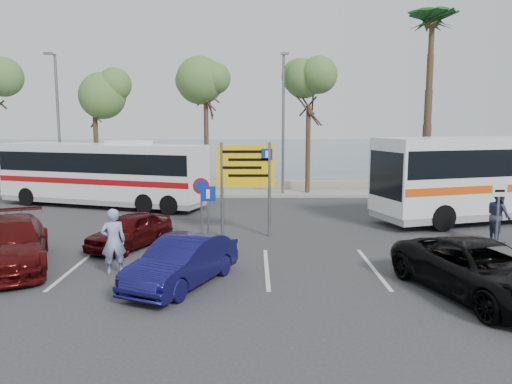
{
  "coord_description": "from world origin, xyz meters",
  "views": [
    {
      "loc": [
        1.33,
        -15.51,
        4.39
      ],
      "look_at": [
        1.39,
        3.0,
        1.74
      ],
      "focal_mm": 35.0,
      "sensor_mm": 36.0,
      "label": 1
    }
  ],
  "objects_px": {
    "coach_bus_left": "(102,176)",
    "pedestrian_near": "(113,241)",
    "street_lamp_right": "(283,117)",
    "pedestrian_far": "(499,216)",
    "car_red": "(130,230)",
    "street_lamp_left": "(58,117)",
    "direction_sign": "(246,173)",
    "coach_bus_right": "(510,179)",
    "suv_black": "(481,270)",
    "car_maroon": "(10,244)",
    "car_blue": "(182,262)"
  },
  "relations": [
    {
      "from": "coach_bus_left",
      "to": "pedestrian_near",
      "type": "distance_m",
      "value": 12.12
    },
    {
      "from": "street_lamp_right",
      "to": "pedestrian_far",
      "type": "relative_size",
      "value": 4.08
    },
    {
      "from": "street_lamp_right",
      "to": "coach_bus_left",
      "type": "height_order",
      "value": "street_lamp_right"
    },
    {
      "from": "street_lamp_right",
      "to": "car_red",
      "type": "relative_size",
      "value": 2.23
    },
    {
      "from": "coach_bus_left",
      "to": "pedestrian_near",
      "type": "height_order",
      "value": "coach_bus_left"
    },
    {
      "from": "street_lamp_right",
      "to": "street_lamp_left",
      "type": "bearing_deg",
      "value": 180.0
    },
    {
      "from": "coach_bus_left",
      "to": "pedestrian_far",
      "type": "bearing_deg",
      "value": -24.86
    },
    {
      "from": "coach_bus_left",
      "to": "car_red",
      "type": "distance_m",
      "value": 9.22
    },
    {
      "from": "direction_sign",
      "to": "coach_bus_right",
      "type": "bearing_deg",
      "value": 15.73
    },
    {
      "from": "street_lamp_right",
      "to": "coach_bus_right",
      "type": "relative_size",
      "value": 0.62
    },
    {
      "from": "suv_black",
      "to": "pedestrian_far",
      "type": "relative_size",
      "value": 2.59
    },
    {
      "from": "coach_bus_left",
      "to": "car_maroon",
      "type": "xyz_separation_m",
      "value": [
        0.5,
        -10.89,
        -0.85
      ]
    },
    {
      "from": "car_red",
      "to": "suv_black",
      "type": "xyz_separation_m",
      "value": [
        10.0,
        -5.0,
        0.1
      ]
    },
    {
      "from": "street_lamp_right",
      "to": "suv_black",
      "type": "relative_size",
      "value": 1.57
    },
    {
      "from": "street_lamp_right",
      "to": "coach_bus_right",
      "type": "distance_m",
      "value": 12.32
    },
    {
      "from": "street_lamp_left",
      "to": "pedestrian_far",
      "type": "relative_size",
      "value": 4.08
    },
    {
      "from": "coach_bus_right",
      "to": "car_maroon",
      "type": "distance_m",
      "value": 20.18
    },
    {
      "from": "car_blue",
      "to": "suv_black",
      "type": "height_order",
      "value": "suv_black"
    },
    {
      "from": "pedestrian_far",
      "to": "car_blue",
      "type": "bearing_deg",
      "value": 112.11
    },
    {
      "from": "pedestrian_far",
      "to": "street_lamp_left",
      "type": "bearing_deg",
      "value": 58.93
    },
    {
      "from": "street_lamp_left",
      "to": "pedestrian_near",
      "type": "height_order",
      "value": "street_lamp_left"
    },
    {
      "from": "coach_bus_left",
      "to": "coach_bus_right",
      "type": "relative_size",
      "value": 0.87
    },
    {
      "from": "car_blue",
      "to": "pedestrian_near",
      "type": "bearing_deg",
      "value": 178.06
    },
    {
      "from": "street_lamp_left",
      "to": "suv_black",
      "type": "xyz_separation_m",
      "value": [
        17.0,
        -17.02,
        -3.89
      ]
    },
    {
      "from": "car_maroon",
      "to": "pedestrian_near",
      "type": "distance_m",
      "value": 3.34
    },
    {
      "from": "suv_black",
      "to": "pedestrian_far",
      "type": "distance_m",
      "value": 6.58
    },
    {
      "from": "car_maroon",
      "to": "car_red",
      "type": "xyz_separation_m",
      "value": [
        3.0,
        2.41,
        -0.13
      ]
    },
    {
      "from": "street_lamp_right",
      "to": "suv_black",
      "type": "bearing_deg",
      "value": -76.77
    },
    {
      "from": "car_red",
      "to": "coach_bus_left",
      "type": "bearing_deg",
      "value": 136.58
    },
    {
      "from": "coach_bus_left",
      "to": "pedestrian_far",
      "type": "xyz_separation_m",
      "value": [
        16.7,
        -7.74,
        -0.61
      ]
    },
    {
      "from": "car_blue",
      "to": "suv_black",
      "type": "xyz_separation_m",
      "value": [
        7.6,
        -0.93,
        0.05
      ]
    },
    {
      "from": "car_blue",
      "to": "pedestrian_near",
      "type": "relative_size",
      "value": 2.07
    },
    {
      "from": "street_lamp_right",
      "to": "coach_bus_right",
      "type": "xyz_separation_m",
      "value": [
        9.73,
        -7.02,
        -2.77
      ]
    },
    {
      "from": "direction_sign",
      "to": "pedestrian_far",
      "type": "relative_size",
      "value": 1.84
    },
    {
      "from": "coach_bus_right",
      "to": "car_red",
      "type": "relative_size",
      "value": 3.59
    },
    {
      "from": "street_lamp_left",
      "to": "coach_bus_left",
      "type": "xyz_separation_m",
      "value": [
        3.5,
        -3.54,
        -3.0
      ]
    },
    {
      "from": "street_lamp_right",
      "to": "coach_bus_left",
      "type": "relative_size",
      "value": 0.71
    },
    {
      "from": "pedestrian_near",
      "to": "pedestrian_far",
      "type": "xyz_separation_m",
      "value": [
        12.93,
        3.76,
        0.02
      ]
    },
    {
      "from": "pedestrian_near",
      "to": "pedestrian_far",
      "type": "height_order",
      "value": "pedestrian_far"
    },
    {
      "from": "street_lamp_right",
      "to": "direction_sign",
      "type": "bearing_deg",
      "value": -100.94
    },
    {
      "from": "street_lamp_left",
      "to": "car_blue",
      "type": "bearing_deg",
      "value": -59.7
    },
    {
      "from": "street_lamp_left",
      "to": "coach_bus_right",
      "type": "height_order",
      "value": "street_lamp_left"
    },
    {
      "from": "coach_bus_left",
      "to": "pedestrian_near",
      "type": "xyz_separation_m",
      "value": [
        3.77,
        -11.5,
        -0.64
      ]
    },
    {
      "from": "car_blue",
      "to": "car_maroon",
      "type": "relative_size",
      "value": 0.78
    },
    {
      "from": "pedestrian_near",
      "to": "street_lamp_left",
      "type": "bearing_deg",
      "value": -84.01
    },
    {
      "from": "street_lamp_right",
      "to": "car_red",
      "type": "xyz_separation_m",
      "value": [
        -6.0,
        -12.02,
        -3.99
      ]
    },
    {
      "from": "direction_sign",
      "to": "street_lamp_right",
      "type": "bearing_deg",
      "value": 79.06
    },
    {
      "from": "direction_sign",
      "to": "coach_bus_right",
      "type": "relative_size",
      "value": 0.28
    },
    {
      "from": "direction_sign",
      "to": "car_maroon",
      "type": "bearing_deg",
      "value": -149.58
    },
    {
      "from": "pedestrian_near",
      "to": "car_blue",
      "type": "bearing_deg",
      "value": 134.0
    }
  ]
}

